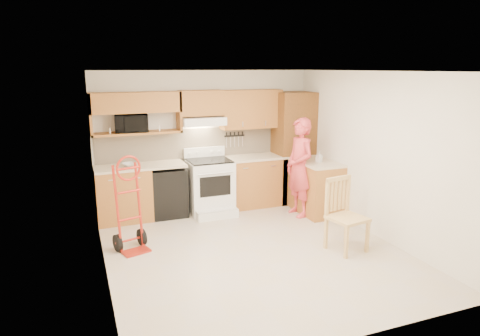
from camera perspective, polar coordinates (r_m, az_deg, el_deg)
floor at (r=6.29m, az=1.67°, el=-10.88°), size 4.00×4.50×0.02m
ceiling at (r=5.74m, az=1.85°, el=12.74°), size 4.00×4.50×0.02m
wall_back at (r=7.98m, az=-4.57°, el=3.73°), size 4.00×0.02×2.50m
wall_front at (r=3.99m, az=14.56°, el=-6.33°), size 4.00×0.02×2.50m
wall_left at (r=5.45m, az=-18.11°, el=-1.31°), size 0.02×4.50×2.50m
wall_right at (r=6.91m, az=17.31°, el=1.70°), size 0.02×4.50×2.50m
backsplash at (r=7.97m, az=-4.52°, el=3.35°), size 3.92×0.03×0.55m
lower_cab_left at (r=7.57m, az=-15.10°, el=-3.43°), size 0.90×0.60×0.90m
dishwasher at (r=7.68m, az=-9.53°, el=-3.10°), size 0.60×0.60×0.85m
lower_cab_right at (r=8.14m, az=1.77°, el=-1.81°), size 1.14×0.60×0.90m
countertop_left at (r=7.49m, az=-13.04°, el=0.23°), size 1.50×0.63×0.04m
countertop_right at (r=8.03m, az=1.79°, el=1.43°), size 1.14×0.63×0.04m
cab_return_right at (r=7.84m, az=9.94°, el=-2.60°), size 0.60×1.00×0.90m
countertop_return at (r=7.72m, az=10.07°, el=0.76°), size 0.63×1.00×0.04m
pantry_tall at (r=8.35m, az=6.99°, el=2.71°), size 0.70×0.60×2.10m
upper_cab_left at (r=7.46m, az=-13.62°, el=8.40°), size 1.50×0.33×0.34m
upper_shelf_mw at (r=7.52m, az=-13.41°, el=4.53°), size 1.50×0.33×0.04m
upper_cab_center at (r=7.70m, az=-5.16°, el=8.55°), size 0.76×0.33×0.44m
upper_cab_right at (r=8.02m, az=1.46°, el=7.78°), size 1.14×0.33×0.70m
range_hood at (r=7.67m, az=-4.97°, el=6.21°), size 0.76×0.46×0.14m
knife_strip at (r=8.10m, az=-0.73°, el=3.84°), size 0.40×0.05×0.29m
microwave at (r=7.48m, az=-14.15°, el=5.76°), size 0.57×0.41×0.30m
range at (r=7.69m, az=-3.89°, el=-1.84°), size 0.77×1.01×1.13m
person at (r=7.54m, az=7.87°, el=0.07°), size 0.45×0.65×1.72m
hand_truck at (r=6.25m, az=-14.20°, el=-5.22°), size 0.60×0.57×1.24m
dining_chair at (r=6.28m, az=14.00°, el=-6.11°), size 0.55×0.59×1.04m
soap_bottle at (r=7.64m, az=10.40°, el=1.49°), size 0.11×0.11×0.19m
bowl at (r=7.45m, az=-14.45°, el=0.46°), size 0.28×0.28×0.05m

